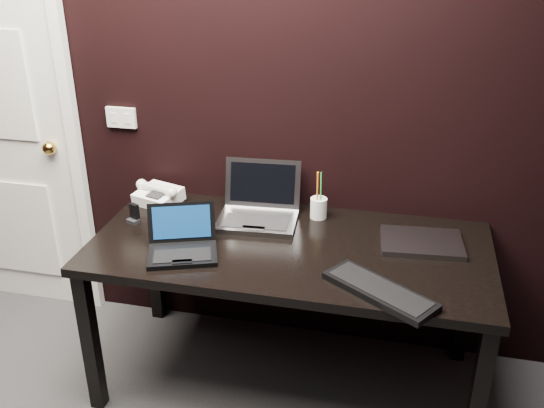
% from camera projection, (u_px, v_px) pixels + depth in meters
% --- Properties ---
extents(wall_back, '(4.00, 0.00, 4.00)m').
position_uv_depth(wall_back, '(244.00, 88.00, 2.76)').
color(wall_back, black).
rests_on(wall_back, ground).
extents(wall_switch, '(0.15, 0.02, 0.10)m').
position_uv_depth(wall_switch, '(121.00, 118.00, 2.95)').
color(wall_switch, silver).
rests_on(wall_switch, wall_back).
extents(desk, '(1.70, 0.80, 0.74)m').
position_uv_depth(desk, '(289.00, 260.00, 2.62)').
color(desk, black).
rests_on(desk, ground).
extents(netbook, '(0.35, 0.33, 0.18)m').
position_uv_depth(netbook, '(182.00, 245.00, 2.50)').
color(netbook, black).
rests_on(netbook, desk).
extents(silver_laptop, '(0.38, 0.34, 0.24)m').
position_uv_depth(silver_laptop, '(259.00, 210.00, 2.78)').
color(silver_laptop, gray).
rests_on(silver_laptop, desk).
extents(ext_keyboard, '(0.45, 0.37, 0.03)m').
position_uv_depth(ext_keyboard, '(380.00, 291.00, 2.24)').
color(ext_keyboard, black).
rests_on(ext_keyboard, desk).
extents(closed_laptop, '(0.36, 0.27, 0.02)m').
position_uv_depth(closed_laptop, '(422.00, 242.00, 2.58)').
color(closed_laptop, gray).
rests_on(closed_laptop, desk).
extents(desk_phone, '(0.25, 0.23, 0.12)m').
position_uv_depth(desk_phone, '(158.00, 195.00, 2.94)').
color(desk_phone, white).
rests_on(desk_phone, desk).
extents(mobile_phone, '(0.06, 0.06, 0.09)m').
position_uv_depth(mobile_phone, '(134.00, 216.00, 2.76)').
color(mobile_phone, black).
rests_on(mobile_phone, desk).
extents(pen_cup, '(0.09, 0.09, 0.23)m').
position_uv_depth(pen_cup, '(319.00, 207.00, 2.79)').
color(pen_cup, white).
rests_on(pen_cup, desk).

